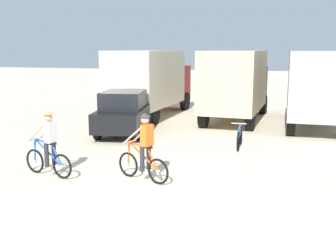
{
  "coord_description": "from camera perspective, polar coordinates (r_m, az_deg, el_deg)",
  "views": [
    {
      "loc": [
        2.74,
        -8.19,
        3.42
      ],
      "look_at": [
        -0.59,
        3.73,
        1.1
      ],
      "focal_mm": 43.88,
      "sensor_mm": 36.0,
      "label": 1
    }
  ],
  "objects": [
    {
      "name": "box_truck_cream_rv",
      "position": [
        21.14,
        -2.44,
        6.42
      ],
      "size": [
        2.79,
        6.88,
        3.35
      ],
      "color": "beige",
      "rests_on": "ground"
    },
    {
      "name": "ground_plane",
      "position": [
        9.29,
        -2.71,
        -11.0
      ],
      "size": [
        120.0,
        120.0,
        0.0
      ],
      "primitive_type": "plane",
      "color": "beige"
    },
    {
      "name": "sedan_parked",
      "position": [
        16.89,
        -6.11,
        1.92
      ],
      "size": [
        2.43,
        4.43,
        1.76
      ],
      "color": "black",
      "rests_on": "ground"
    },
    {
      "name": "box_truck_grey_hauler",
      "position": [
        19.27,
        19.94,
        5.39
      ],
      "size": [
        2.44,
        6.77,
        3.35
      ],
      "color": "#9E9EA3",
      "rests_on": "ground"
    },
    {
      "name": "box_truck_tan_camper",
      "position": [
        20.0,
        9.5,
        6.04
      ],
      "size": [
        2.77,
        6.88,
        3.35
      ],
      "color": "#CCB78E",
      "rests_on": "ground"
    },
    {
      "name": "cyclist_cowboy_hat",
      "position": [
        10.73,
        -3.33,
        -3.28
      ],
      "size": [
        1.62,
        0.79,
        1.82
      ],
      "color": "black",
      "rests_on": "ground"
    },
    {
      "name": "bicycle_spare",
      "position": [
        14.63,
        9.91,
        -1.46
      ],
      "size": [
        0.5,
        1.73,
        0.97
      ],
      "color": "black",
      "rests_on": "ground"
    },
    {
      "name": "cyclist_orange_shirt",
      "position": [
        11.57,
        -16.23,
        -2.67
      ],
      "size": [
        1.68,
        0.64,
        1.82
      ],
      "color": "black",
      "rests_on": "ground"
    }
  ]
}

